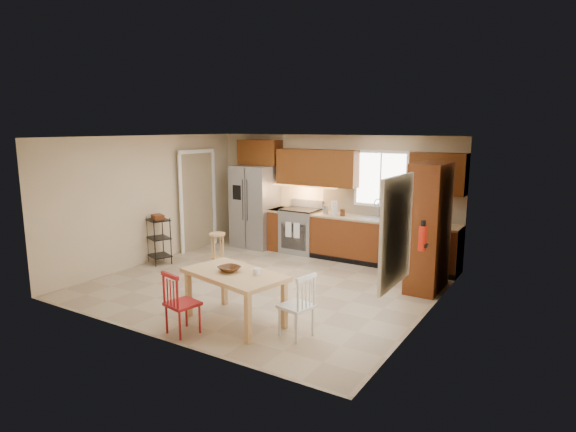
# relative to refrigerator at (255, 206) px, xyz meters

# --- Properties ---
(floor) EXTENTS (5.50, 5.50, 0.00)m
(floor) POSITION_rel_refrigerator_xyz_m (1.70, -2.12, -0.91)
(floor) COLOR tan
(floor) RESTS_ON ground
(ceiling) EXTENTS (5.50, 5.00, 0.02)m
(ceiling) POSITION_rel_refrigerator_xyz_m (1.70, -2.12, 1.59)
(ceiling) COLOR silver
(ceiling) RESTS_ON ground
(wall_back) EXTENTS (5.50, 0.02, 2.50)m
(wall_back) POSITION_rel_refrigerator_xyz_m (1.70, 0.38, 0.34)
(wall_back) COLOR #CCB793
(wall_back) RESTS_ON ground
(wall_front) EXTENTS (5.50, 0.02, 2.50)m
(wall_front) POSITION_rel_refrigerator_xyz_m (1.70, -4.62, 0.34)
(wall_front) COLOR #CCB793
(wall_front) RESTS_ON ground
(wall_left) EXTENTS (0.02, 5.00, 2.50)m
(wall_left) POSITION_rel_refrigerator_xyz_m (-1.05, -2.12, 0.34)
(wall_left) COLOR #CCB793
(wall_left) RESTS_ON ground
(wall_right) EXTENTS (0.02, 5.00, 2.50)m
(wall_right) POSITION_rel_refrigerator_xyz_m (4.45, -2.12, 0.34)
(wall_right) COLOR #CCB793
(wall_right) RESTS_ON ground
(refrigerator) EXTENTS (0.92, 0.75, 1.82)m
(refrigerator) POSITION_rel_refrigerator_xyz_m (0.00, 0.00, 0.00)
(refrigerator) COLOR gray
(refrigerator) RESTS_ON floor
(range_stove) EXTENTS (0.76, 0.63, 0.92)m
(range_stove) POSITION_rel_refrigerator_xyz_m (1.15, 0.06, -0.45)
(range_stove) COLOR gray
(range_stove) RESTS_ON floor
(base_cabinet_narrow) EXTENTS (0.30, 0.60, 0.90)m
(base_cabinet_narrow) POSITION_rel_refrigerator_xyz_m (0.60, 0.08, -0.46)
(base_cabinet_narrow) COLOR #612A12
(base_cabinet_narrow) RESTS_ON floor
(base_cabinet_run) EXTENTS (2.92, 0.60, 0.90)m
(base_cabinet_run) POSITION_rel_refrigerator_xyz_m (2.99, 0.08, -0.46)
(base_cabinet_run) COLOR #612A12
(base_cabinet_run) RESTS_ON floor
(dishwasher) EXTENTS (0.60, 0.02, 0.78)m
(dishwasher) POSITION_rel_refrigerator_xyz_m (3.55, -0.22, -0.46)
(dishwasher) COLOR black
(dishwasher) RESTS_ON floor
(backsplash) EXTENTS (2.92, 0.03, 0.55)m
(backsplash) POSITION_rel_refrigerator_xyz_m (2.99, 0.36, 0.27)
(backsplash) COLOR beige
(backsplash) RESTS_ON wall_back
(upper_over_fridge) EXTENTS (1.00, 0.35, 0.55)m
(upper_over_fridge) POSITION_rel_refrigerator_xyz_m (0.00, 0.20, 1.19)
(upper_over_fridge) COLOR #5B310F
(upper_over_fridge) RESTS_ON wall_back
(upper_left_block) EXTENTS (1.80, 0.35, 0.75)m
(upper_left_block) POSITION_rel_refrigerator_xyz_m (1.45, 0.20, 0.92)
(upper_left_block) COLOR #5B310F
(upper_left_block) RESTS_ON wall_back
(upper_right_block) EXTENTS (1.00, 0.35, 0.75)m
(upper_right_block) POSITION_rel_refrigerator_xyz_m (3.95, 0.20, 0.92)
(upper_right_block) COLOR #5B310F
(upper_right_block) RESTS_ON wall_back
(window_back) EXTENTS (1.12, 0.04, 1.12)m
(window_back) POSITION_rel_refrigerator_xyz_m (2.80, 0.35, 0.74)
(window_back) COLOR white
(window_back) RESTS_ON wall_back
(sink) EXTENTS (0.62, 0.46, 0.16)m
(sink) POSITION_rel_refrigerator_xyz_m (2.80, 0.08, -0.05)
(sink) COLOR gray
(sink) RESTS_ON base_cabinet_run
(undercab_glow) EXTENTS (1.60, 0.30, 0.01)m
(undercab_glow) POSITION_rel_refrigerator_xyz_m (1.15, 0.17, 0.52)
(undercab_glow) COLOR #FFBF66
(undercab_glow) RESTS_ON wall_back
(soap_bottle) EXTENTS (0.09, 0.09, 0.19)m
(soap_bottle) POSITION_rel_refrigerator_xyz_m (3.18, -0.02, 0.09)
(soap_bottle) COLOR red
(soap_bottle) RESTS_ON base_cabinet_run
(paper_towel) EXTENTS (0.12, 0.12, 0.28)m
(paper_towel) POSITION_rel_refrigerator_xyz_m (1.95, 0.03, 0.13)
(paper_towel) COLOR silver
(paper_towel) RESTS_ON base_cabinet_run
(canister_steel) EXTENTS (0.11, 0.11, 0.18)m
(canister_steel) POSITION_rel_refrigerator_xyz_m (1.75, 0.03, 0.08)
(canister_steel) COLOR gray
(canister_steel) RESTS_ON base_cabinet_run
(canister_wood) EXTENTS (0.10, 0.10, 0.14)m
(canister_wood) POSITION_rel_refrigerator_xyz_m (2.15, -0.00, 0.06)
(canister_wood) COLOR #502C15
(canister_wood) RESTS_ON base_cabinet_run
(pantry) EXTENTS (0.50, 0.95, 2.10)m
(pantry) POSITION_rel_refrigerator_xyz_m (4.13, -0.93, 0.14)
(pantry) COLOR #612A12
(pantry) RESTS_ON floor
(fire_extinguisher) EXTENTS (0.12, 0.12, 0.36)m
(fire_extinguisher) POSITION_rel_refrigerator_xyz_m (4.33, -1.98, 0.19)
(fire_extinguisher) COLOR red
(fire_extinguisher) RESTS_ON wall_right
(window_right) EXTENTS (0.04, 1.02, 1.32)m
(window_right) POSITION_rel_refrigerator_xyz_m (4.38, -3.27, 0.54)
(window_right) COLOR white
(window_right) RESTS_ON wall_right
(doorway) EXTENTS (0.04, 0.95, 2.10)m
(doorway) POSITION_rel_refrigerator_xyz_m (-0.97, -0.82, 0.14)
(doorway) COLOR #8C7A59
(doorway) RESTS_ON wall_left
(dining_table) EXTENTS (1.57, 1.09, 0.70)m
(dining_table) POSITION_rel_refrigerator_xyz_m (2.27, -3.68, -0.56)
(dining_table) COLOR #DDB46E
(dining_table) RESTS_ON floor
(chair_red) EXTENTS (0.47, 0.47, 0.84)m
(chair_red) POSITION_rel_refrigerator_xyz_m (1.92, -4.33, -0.49)
(chair_red) COLOR maroon
(chair_red) RESTS_ON floor
(chair_white) EXTENTS (0.47, 0.47, 0.84)m
(chair_white) POSITION_rel_refrigerator_xyz_m (3.22, -3.63, -0.49)
(chair_white) COLOR silver
(chair_white) RESTS_ON floor
(table_bowl) EXTENTS (0.34, 0.34, 0.07)m
(table_bowl) POSITION_rel_refrigerator_xyz_m (2.18, -3.68, -0.20)
(table_bowl) COLOR #502C15
(table_bowl) RESTS_ON dining_table
(table_jar) EXTENTS (0.11, 0.11, 0.11)m
(table_jar) POSITION_rel_refrigerator_xyz_m (2.58, -3.59, -0.18)
(table_jar) COLOR silver
(table_jar) RESTS_ON dining_table
(bar_stool) EXTENTS (0.41, 0.41, 0.65)m
(bar_stool) POSITION_rel_refrigerator_xyz_m (0.31, -1.70, -0.58)
(bar_stool) COLOR #DDB46E
(bar_stool) RESTS_ON floor
(utility_cart) EXTENTS (0.57, 0.51, 0.93)m
(utility_cart) POSITION_rel_refrigerator_xyz_m (-0.80, -2.15, -0.45)
(utility_cart) COLOR black
(utility_cart) RESTS_ON floor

